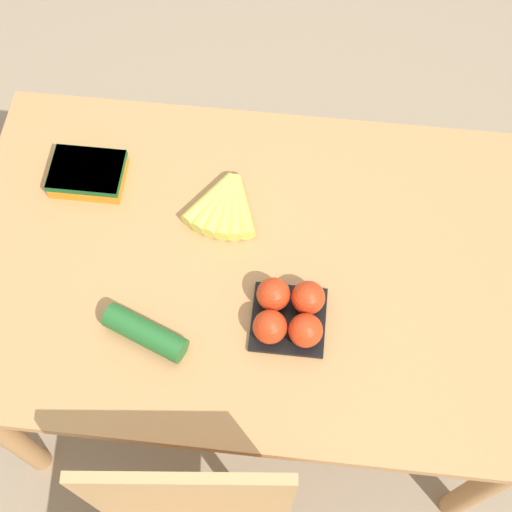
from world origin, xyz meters
TOP-DOWN VIEW (x-y plane):
  - ground_plane at (0.00, 0.00)m, footprint 12.00×12.00m
  - dining_table at (0.00, 0.00)m, footprint 1.31×0.83m
  - banana_bunch at (0.09, -0.13)m, footprint 0.17×0.17m
  - tomato_pack at (-0.08, 0.13)m, footprint 0.16×0.16m
  - carrot_bag at (0.41, -0.17)m, footprint 0.17×0.12m
  - cucumber_near at (0.21, 0.20)m, footprint 0.19×0.12m

SIDE VIEW (x-z plane):
  - ground_plane at x=0.00m, z-range 0.00..0.00m
  - dining_table at x=0.00m, z-range 0.26..0.99m
  - banana_bunch at x=0.09m, z-range 0.73..0.77m
  - carrot_bag at x=0.41m, z-range 0.73..0.78m
  - cucumber_near at x=0.21m, z-range 0.73..0.79m
  - tomato_pack at x=-0.08m, z-range 0.73..0.81m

